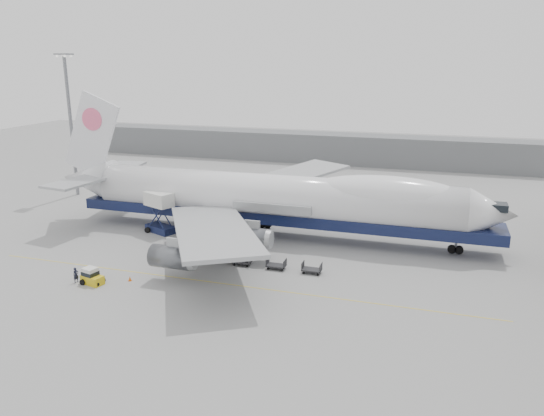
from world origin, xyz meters
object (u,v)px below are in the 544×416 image
(baggage_tug, at_px, (92,277))
(catering_truck, at_px, (160,210))
(ground_worker, at_px, (76,275))
(airliner, at_px, (277,198))

(baggage_tug, bearing_deg, catering_truck, 108.96)
(catering_truck, relative_size, ground_worker, 3.39)
(baggage_tug, height_order, ground_worker, baggage_tug)
(baggage_tug, bearing_deg, airliner, 69.98)
(airliner, xyz_separation_m, baggage_tug, (-15.00, -22.41, -4.80))
(baggage_tug, relative_size, ground_worker, 1.57)
(airliner, distance_m, catering_truck, 17.22)
(baggage_tug, distance_m, ground_worker, 1.91)
(catering_truck, bearing_deg, baggage_tug, -62.22)
(catering_truck, height_order, ground_worker, catering_truck)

